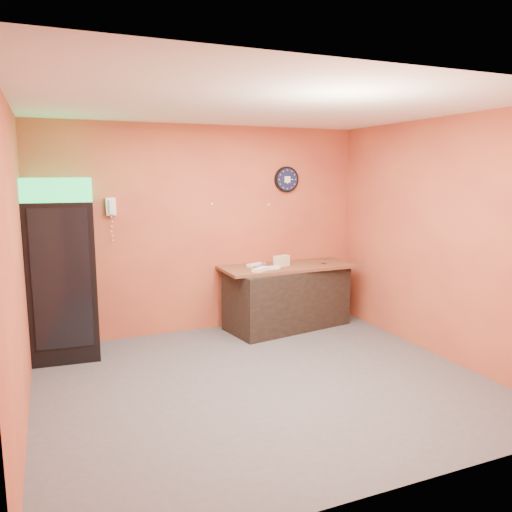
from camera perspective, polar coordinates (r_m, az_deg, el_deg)
floor at (r=5.39m, az=0.84°, el=-14.18°), size 4.50×4.50×0.00m
back_wall at (r=6.86m, az=-5.82°, el=3.03°), size 4.50×0.02×2.80m
left_wall at (r=4.60m, az=-25.79°, el=-1.01°), size 0.02×4.00×2.80m
right_wall at (r=6.24m, az=20.20°, el=1.86°), size 0.02×4.00×2.80m
ceiling at (r=4.98m, az=0.92°, el=16.83°), size 4.50×4.00×0.02m
beverage_cooler at (r=6.23m, az=-21.12°, el=-1.64°), size 0.79×0.80×2.11m
prep_counter at (r=7.08m, az=3.58°, el=-4.77°), size 1.80×1.03×0.85m
wall_clock at (r=7.24m, az=3.51°, el=8.73°), size 0.37×0.06×0.37m
wall_phone at (r=6.53m, az=-16.26°, el=5.45°), size 0.12×0.10×0.22m
butcher_paper at (r=6.98m, az=3.62°, el=-1.24°), size 1.88×0.79×0.04m
sub_roll_stack at (r=6.88m, az=2.94°, el=-0.58°), size 0.25×0.15×0.15m
wrapped_sandwich_left at (r=6.57m, az=0.62°, el=-1.53°), size 0.30×0.25×0.04m
wrapped_sandwich_mid at (r=6.69m, az=1.66°, el=-1.37°), size 0.25×0.11×0.04m
wrapped_sandwich_right at (r=6.90m, az=-0.06°, el=-1.02°), size 0.28×0.19×0.04m
kitchen_tool at (r=6.83m, az=0.90°, el=-1.01°), size 0.07×0.07×0.07m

